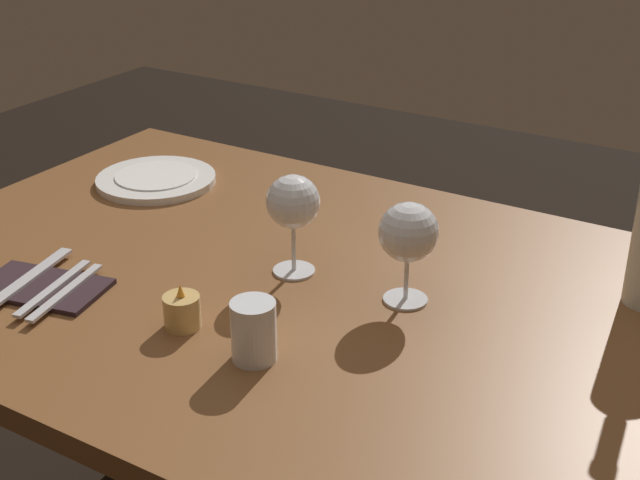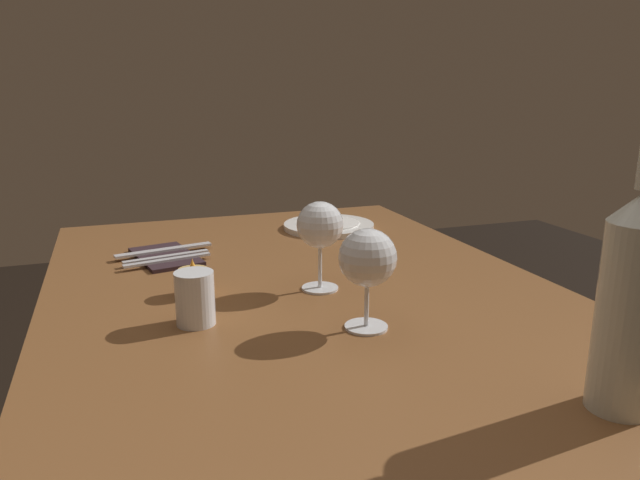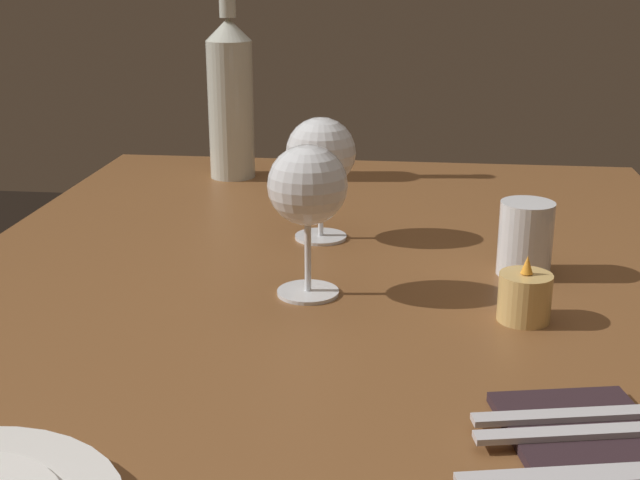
{
  "view_description": "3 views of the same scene",
  "coord_description": "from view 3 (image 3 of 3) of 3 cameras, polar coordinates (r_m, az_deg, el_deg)",
  "views": [
    {
      "loc": [
        -0.69,
        1.01,
        1.39
      ],
      "look_at": [
        -0.07,
        -0.02,
        0.81
      ],
      "focal_mm": 49.84,
      "sensor_mm": 36.0,
      "label": 1
    },
    {
      "loc": [
        -0.97,
        0.31,
        1.1
      ],
      "look_at": [
        -0.03,
        -0.02,
        0.84
      ],
      "focal_mm": 33.32,
      "sensor_mm": 36.0,
      "label": 2
    },
    {
      "loc": [
        0.81,
        0.08,
        1.08
      ],
      "look_at": [
        -0.03,
        -0.02,
        0.8
      ],
      "focal_mm": 47.54,
      "sensor_mm": 36.0,
      "label": 3
    }
  ],
  "objects": [
    {
      "name": "water_tumbler",
      "position": [
        0.97,
        13.64,
        -0.15
      ],
      "size": [
        0.06,
        0.06,
        0.08
      ],
      "color": "white",
      "rests_on": "dining_table"
    },
    {
      "name": "fork_outer",
      "position": [
        0.68,
        17.65,
        -11.13
      ],
      "size": [
        0.05,
        0.18,
        0.0
      ],
      "color": "silver",
      "rests_on": "folded_napkin"
    },
    {
      "name": "votive_candle",
      "position": [
        0.85,
        13.6,
        -3.84
      ],
      "size": [
        0.05,
        0.05,
        0.07
      ],
      "color": "#DBB266",
      "rests_on": "dining_table"
    },
    {
      "name": "folded_napkin",
      "position": [
        0.65,
        18.4,
        -13.79
      ],
      "size": [
        0.21,
        0.15,
        0.01
      ],
      "color": "#2D1E23",
      "rests_on": "dining_table"
    },
    {
      "name": "fork_inner",
      "position": [
        0.66,
        18.04,
        -12.18
      ],
      "size": [
        0.05,
        0.18,
        0.0
      ],
      "color": "silver",
      "rests_on": "folded_napkin"
    },
    {
      "name": "wine_glass_left",
      "position": [
        0.86,
        -0.85,
        3.5
      ],
      "size": [
        0.08,
        0.08,
        0.16
      ],
      "color": "white",
      "rests_on": "dining_table"
    },
    {
      "name": "table_knife",
      "position": [
        0.62,
        19.01,
        -14.74
      ],
      "size": [
        0.06,
        0.21,
        0.0
      ],
      "color": "silver",
      "rests_on": "folded_napkin"
    },
    {
      "name": "wine_bottle",
      "position": [
        1.37,
        -6.05,
        9.69
      ],
      "size": [
        0.07,
        0.07,
        0.33
      ],
      "color": "silver",
      "rests_on": "dining_table"
    },
    {
      "name": "dining_table",
      "position": [
        0.92,
        0.77,
        -9.22
      ],
      "size": [
        1.3,
        0.9,
        0.74
      ],
      "color": "brown",
      "rests_on": "ground"
    },
    {
      "name": "wine_glass_right",
      "position": [
        1.05,
        0.05,
        5.74
      ],
      "size": [
        0.09,
        0.09,
        0.16
      ],
      "color": "white",
      "rests_on": "dining_table"
    }
  ]
}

